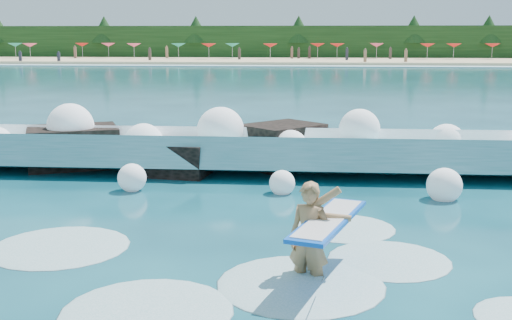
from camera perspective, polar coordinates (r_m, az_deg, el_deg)
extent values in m
plane|color=#083542|center=(10.78, -8.99, -8.18)|extent=(200.00, 200.00, 0.00)
cube|color=tan|center=(87.97, 3.31, 8.80)|extent=(140.00, 20.00, 0.40)
cube|color=silver|center=(76.99, 3.07, 8.37)|extent=(140.00, 5.00, 0.08)
cube|color=black|center=(97.91, 3.50, 10.36)|extent=(140.00, 4.00, 5.00)
cube|color=teal|center=(16.76, -0.08, 0.31)|extent=(16.42, 2.50, 1.37)
cube|color=white|center=(17.47, 0.15, 2.12)|extent=(16.42, 1.16, 0.64)
cube|color=black|center=(18.23, -15.93, 0.86)|extent=(2.85, 2.54, 1.27)
cube|color=black|center=(16.65, -7.18, -0.08)|extent=(1.96, 1.63, 0.98)
cube|color=black|center=(17.45, 2.34, 0.96)|extent=(2.49, 2.50, 1.37)
imported|color=#9D7249|center=(9.47, 4.76, -7.13)|extent=(0.74, 0.62, 1.74)
cube|color=blue|center=(9.44, 6.50, -5.34)|extent=(1.24, 2.43, 0.06)
cube|color=silver|center=(9.43, 6.50, -5.25)|extent=(1.09, 2.21, 0.06)
cylinder|color=black|center=(8.39, 5.96, -10.49)|extent=(0.01, 0.91, 0.43)
sphere|color=white|center=(17.99, -16.16, 2.87)|extent=(1.25, 1.25, 1.25)
sphere|color=white|center=(16.96, -9.94, 1.47)|extent=(1.04, 1.04, 1.04)
sphere|color=white|center=(17.15, -3.16, 2.61)|extent=(1.28, 1.28, 1.28)
sphere|color=white|center=(16.39, 3.11, 1.12)|extent=(0.90, 0.90, 0.90)
sphere|color=white|center=(16.72, 9.18, 2.70)|extent=(1.06, 1.06, 1.06)
sphere|color=white|center=(17.57, 16.57, 1.47)|extent=(1.00, 1.00, 1.00)
sphere|color=white|center=(14.99, -10.97, -1.57)|extent=(0.66, 0.66, 0.66)
sphere|color=white|center=(14.52, 2.33, -2.06)|extent=(0.59, 0.59, 0.59)
sphere|color=white|center=(14.54, 16.39, -2.20)|extent=(0.78, 0.78, 0.78)
ellipsoid|color=silver|center=(9.40, 3.98, -10.98)|extent=(2.44, 2.44, 0.12)
ellipsoid|color=silver|center=(8.65, -9.68, -13.14)|extent=(2.27, 2.27, 0.11)
ellipsoid|color=silver|center=(10.54, 11.74, -8.72)|extent=(1.97, 1.97, 0.10)
ellipsoid|color=silver|center=(11.44, -17.07, -7.40)|extent=(2.36, 2.36, 0.12)
ellipsoid|color=silver|center=(12.08, 7.91, -6.03)|extent=(1.87, 1.87, 0.09)
cone|color=#158671|center=(99.98, -20.62, 9.56)|extent=(2.00, 2.00, 0.50)
cone|color=#EC456B|center=(96.13, -19.46, 9.61)|extent=(2.00, 2.00, 0.50)
cone|color=red|center=(98.07, -15.20, 9.86)|extent=(2.00, 2.00, 0.50)
cone|color=#EC456B|center=(96.46, -12.99, 9.95)|extent=(2.00, 2.00, 0.50)
cone|color=#EC456B|center=(91.96, -10.80, 10.00)|extent=(2.00, 2.00, 0.50)
cone|color=#158671|center=(90.64, -6.93, 10.10)|extent=(2.00, 2.00, 0.50)
cone|color=red|center=(89.02, -4.22, 10.13)|extent=(2.00, 2.00, 0.50)
cone|color=#158671|center=(91.04, -2.12, 10.17)|extent=(2.00, 2.00, 0.50)
cone|color=red|center=(88.14, 1.28, 10.15)|extent=(2.00, 2.00, 0.50)
cone|color=red|center=(91.12, 5.51, 10.13)|extent=(2.00, 2.00, 0.50)
cone|color=red|center=(90.79, 7.23, 10.09)|extent=(2.00, 2.00, 0.50)
cone|color=#EC456B|center=(92.79, 10.69, 10.01)|extent=(2.00, 2.00, 0.50)
cone|color=red|center=(91.51, 15.01, 9.82)|extent=(2.00, 2.00, 0.50)
cone|color=red|center=(92.68, 17.18, 9.71)|extent=(2.00, 2.00, 0.50)
cone|color=red|center=(94.34, 20.28, 9.54)|extent=(2.00, 2.00, 0.50)
cube|color=#3F332D|center=(85.97, -10.99, 9.21)|extent=(0.35, 0.22, 1.53)
cube|color=#8C664C|center=(86.11, 4.11, 9.40)|extent=(0.35, 0.22, 1.59)
cube|color=#262633|center=(92.34, -19.92, 8.89)|extent=(0.35, 0.22, 1.60)
cube|color=brown|center=(91.55, 3.81, 9.43)|extent=(0.35, 0.22, 1.37)
cube|color=#3F332D|center=(89.41, 0.43, 9.43)|extent=(0.35, 0.22, 1.42)
cube|color=#8C664C|center=(96.54, -21.67, 8.79)|extent=(0.35, 0.22, 1.44)
cube|color=#3F332D|center=(83.80, 21.13, 8.63)|extent=(0.35, 0.22, 1.50)
cube|color=#8C664C|center=(87.29, -1.49, 9.38)|extent=(0.35, 0.22, 1.38)
cube|color=#262633|center=(83.59, 13.40, 9.06)|extent=(0.35, 0.22, 1.50)
cube|color=#3F332D|center=(84.18, -2.80, 9.38)|extent=(0.35, 0.22, 1.59)
cube|color=#8C664C|center=(80.01, -1.68, 9.03)|extent=(0.35, 0.22, 1.44)
cube|color=brown|center=(81.58, 12.71, 9.04)|extent=(0.35, 0.22, 1.48)
cube|color=#3F332D|center=(85.66, -9.42, 9.20)|extent=(0.35, 0.22, 1.36)
cube|color=#8C664C|center=(91.57, 18.17, 8.91)|extent=(0.35, 0.22, 1.36)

